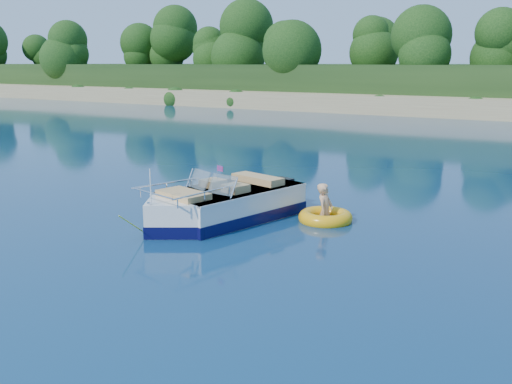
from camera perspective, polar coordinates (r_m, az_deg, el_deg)
ground at (r=14.14m, az=-6.06°, el=-4.34°), size 160.00×160.00×0.00m
treeline at (r=52.45m, az=22.53°, el=13.37°), size 150.00×7.12×8.19m
motorboat at (r=15.30m, az=-3.56°, el=-1.52°), size 2.96×5.69×1.93m
tow_tube at (r=15.40m, az=6.95°, el=-2.55°), size 1.78×1.78×0.38m
boy at (r=15.49m, az=6.93°, el=-2.84°), size 0.46×0.89×1.70m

